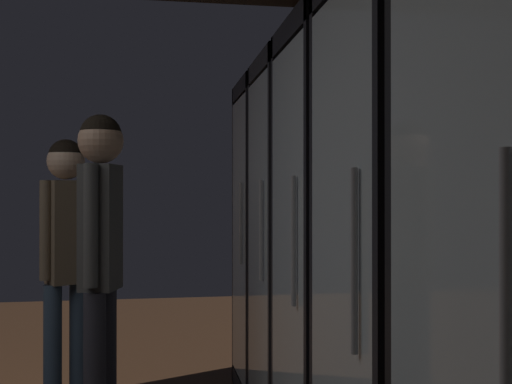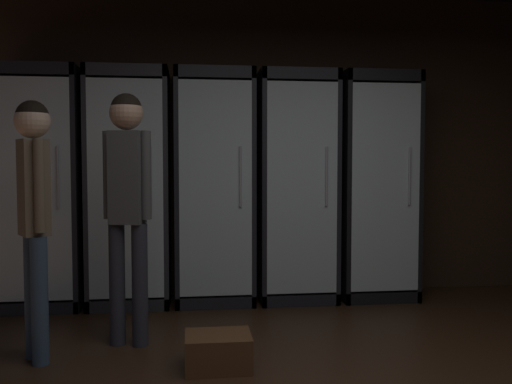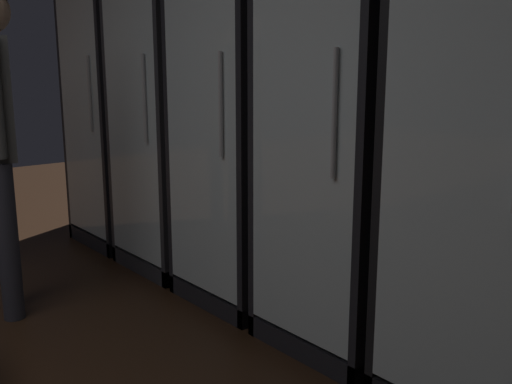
# 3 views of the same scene
# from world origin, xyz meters

# --- Properties ---
(wall_back) EXTENTS (6.00, 0.06, 2.80)m
(wall_back) POSITION_xyz_m (0.00, 3.03, 1.40)
(wall_back) COLOR #382619
(wall_back) RESTS_ON ground
(cooler_far_left) EXTENTS (0.68, 0.58, 2.03)m
(cooler_far_left) POSITION_xyz_m (-2.10, 2.75, 1.00)
(cooler_far_left) COLOR black
(cooler_far_left) RESTS_ON ground
(cooler_left) EXTENTS (0.68, 0.58, 2.03)m
(cooler_left) POSITION_xyz_m (-1.37, 2.75, 0.99)
(cooler_left) COLOR #2B2B30
(cooler_left) RESTS_ON ground
(cooler_center) EXTENTS (0.68, 0.58, 2.03)m
(cooler_center) POSITION_xyz_m (-0.63, 2.75, 0.99)
(cooler_center) COLOR black
(cooler_center) RESTS_ON ground
(cooler_right) EXTENTS (0.68, 0.58, 2.03)m
(cooler_right) POSITION_xyz_m (0.09, 2.75, 0.99)
(cooler_right) COLOR black
(cooler_right) RESTS_ON ground
(cooler_far_right) EXTENTS (0.68, 0.58, 2.03)m
(cooler_far_right) POSITION_xyz_m (0.83, 2.75, 0.99)
(cooler_far_right) COLOR black
(cooler_far_right) RESTS_ON ground
(shopper_near) EXTENTS (0.32, 0.22, 1.69)m
(shopper_near) POSITION_xyz_m (-1.26, 1.63, 1.06)
(shopper_near) COLOR #2D2D38
(shopper_near) RESTS_ON ground
(shopper_far) EXTENTS (0.23, 0.27, 1.61)m
(shopper_far) POSITION_xyz_m (-1.79, 1.39, 1.01)
(shopper_far) COLOR #384C66
(shopper_far) RESTS_ON ground
(wine_crate_floor) EXTENTS (0.39, 0.31, 0.21)m
(wine_crate_floor) POSITION_xyz_m (-0.68, 1.13, 0.10)
(wine_crate_floor) COLOR brown
(wine_crate_floor) RESTS_ON ground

